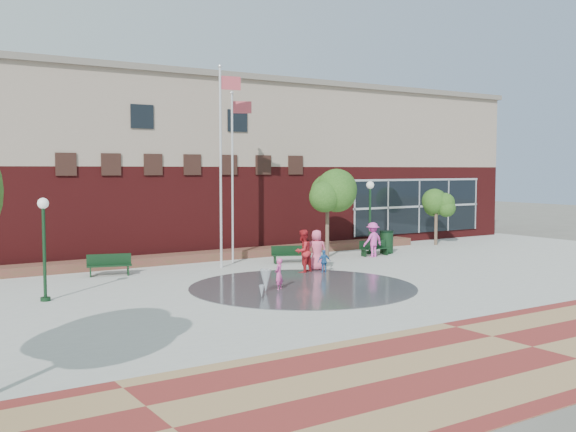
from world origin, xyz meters
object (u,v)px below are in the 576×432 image
flagpole_right (233,168)px  bench_left (109,269)px  flagpole_left (222,156)px  trash_can (387,242)px  child_splash (279,274)px

flagpole_right → bench_left: bearing=-151.4°
flagpole_right → bench_left: 7.41m
flagpole_left → flagpole_right: flagpole_left is taller
trash_can → flagpole_left: bearing=179.2°
flagpole_right → trash_can: size_ratio=6.69×
trash_can → bench_left: bearing=177.5°
bench_left → trash_can: 14.45m
flagpole_left → bench_left: bearing=-178.7°
trash_can → child_splash: size_ratio=1.02×
flagpole_right → trash_can: flagpole_right is taller
flagpole_left → trash_can: size_ratio=7.51×
trash_can → child_splash: bearing=-150.4°
bench_left → child_splash: 7.69m
bench_left → child_splash: (4.10, -6.50, 0.29)m
flagpole_right → flagpole_left: bearing=-114.1°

